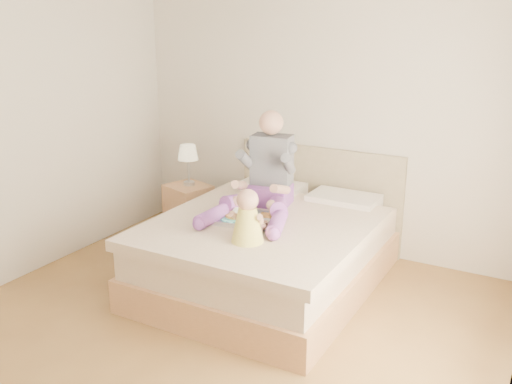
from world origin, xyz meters
The scene contains 7 objects.
room centered at (0.08, 0.01, 1.51)m, with size 4.02×4.22×2.71m.
bed centered at (0.00, 1.08, 0.32)m, with size 1.70×2.18×1.00m.
nightstand centered at (-1.32, 1.68, 0.26)m, with size 0.52×0.49×0.52m.
lamp centered at (-1.32, 1.70, 0.85)m, with size 0.21×0.21×0.43m.
adult centered at (-0.15, 1.21, 0.86)m, with size 0.73×1.09×0.87m.
tray centered at (-0.12, 0.87, 0.64)m, with size 0.57×0.49×0.14m.
baby centered at (0.10, 0.48, 0.78)m, with size 0.27×0.37×0.41m.
Camera 1 is at (2.10, -2.96, 2.25)m, focal length 40.00 mm.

